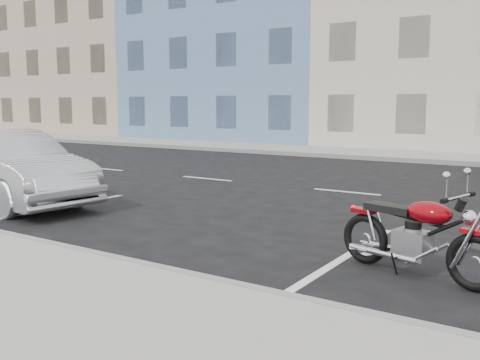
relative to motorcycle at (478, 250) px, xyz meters
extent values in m
plane|color=black|center=(-1.68, 5.46, -0.47)|extent=(120.00, 120.00, 0.00)
cube|color=gray|center=(-6.68, 14.16, -0.39)|extent=(80.00, 3.40, 0.15)
cube|color=gray|center=(-6.68, 12.46, -0.39)|extent=(80.00, 0.12, 0.16)
cube|color=tan|center=(-27.68, 21.76, 5.53)|extent=(12.00, 12.00, 12.00)
cube|color=#5B79A1|center=(-15.68, 21.76, 6.03)|extent=(12.00, 12.00, 13.00)
torus|color=black|center=(-0.68, 0.18, -0.16)|extent=(0.65, 0.26, 0.64)
cube|color=maroon|center=(-0.71, 0.19, 0.20)|extent=(0.32, 0.22, 0.06)
cube|color=gray|center=(-0.04, 0.01, -0.10)|extent=(0.46, 0.38, 0.33)
cube|color=black|center=(-0.35, 0.09, 0.28)|extent=(0.64, 0.39, 0.09)
cylinder|color=silver|center=(-0.38, -0.04, -0.25)|extent=(0.90, 0.30, 0.08)
cylinder|color=silver|center=(-0.32, 0.22, -0.25)|extent=(0.90, 0.30, 0.08)
imported|color=#A6A9AE|center=(-8.78, 0.32, 0.27)|extent=(4.64, 2.13, 1.47)
camera|label=1|loc=(0.90, -6.00, 1.54)|focal=40.00mm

